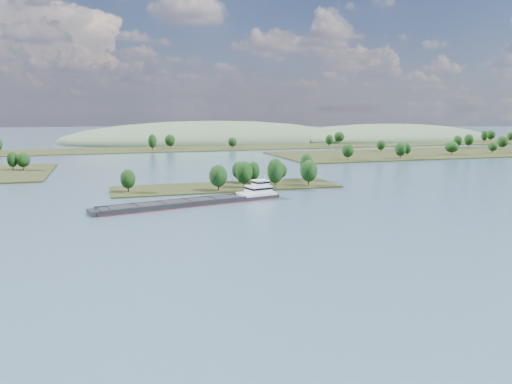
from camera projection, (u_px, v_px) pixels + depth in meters
name	position (u px, v px, depth m)	size (l,w,h in m)	color
ground	(269.00, 214.00, 165.87)	(1800.00, 1800.00, 0.00)	#3B5567
tree_island	(243.00, 179.00, 222.60)	(100.00, 30.75, 14.10)	black
right_bank	(471.00, 151.00, 402.07)	(320.00, 90.00, 13.84)	black
back_shoreline	(176.00, 149.00, 432.14)	(900.00, 60.00, 14.86)	black
hill_east	(387.00, 140.00, 571.08)	(260.00, 140.00, 36.00)	#40573C
hill_west	(210.00, 141.00, 541.57)	(320.00, 160.00, 44.00)	#40573C
cargo_barge	(203.00, 200.00, 184.11)	(71.91, 25.09, 9.73)	black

